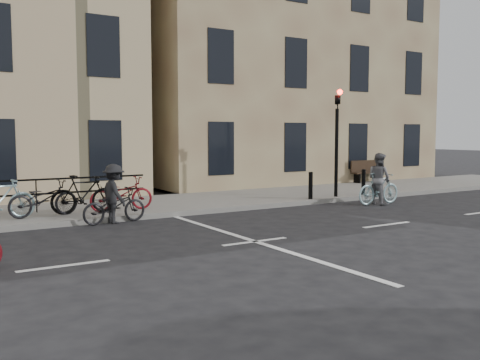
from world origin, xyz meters
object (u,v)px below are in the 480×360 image
cyclist_dark (114,200)px  bench (366,170)px  cyclist_grey (379,184)px  traffic_light (337,129)px

cyclist_dark → bench: bearing=-80.7°
bench → cyclist_grey: 6.43m
traffic_light → cyclist_dark: 8.20m
traffic_light → cyclist_dark: size_ratio=2.18×
cyclist_grey → cyclist_dark: 8.59m
cyclist_grey → cyclist_dark: bearing=84.0°
cyclist_dark → cyclist_grey: bearing=-104.1°
traffic_light → cyclist_dark: bearing=-176.8°
cyclist_grey → bench: bearing=-40.6°
cyclist_dark → traffic_light: bearing=-94.2°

